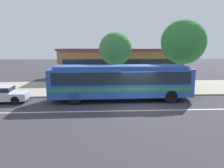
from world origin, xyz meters
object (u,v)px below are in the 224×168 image
Objects in this scene: transit_bus at (121,80)px; bus_stop_sign at (177,76)px; pedestrian_waiting_near_sign at (177,82)px; pedestrian_walking_along_curb at (82,80)px; street_tree_near_stop at (116,49)px; street_tree_mid_block at (183,42)px.

transit_bus is 4.45× the size of bus_stop_sign.
pedestrian_waiting_near_sign is 8.87m from pedestrian_walking_along_curb.
bus_stop_sign reaches higher than pedestrian_waiting_near_sign.
pedestrian_walking_along_curb is at bearing -178.59° from street_tree_near_stop.
street_tree_near_stop reaches higher than pedestrian_waiting_near_sign.
pedestrian_waiting_near_sign is (5.49, 2.55, -0.62)m from transit_bus.
transit_bus is at bearing -162.01° from bus_stop_sign.
street_tree_near_stop is (-0.16, 3.59, 2.43)m from transit_bus.
street_tree_near_stop is (-5.64, 1.05, 3.04)m from pedestrian_waiting_near_sign.
pedestrian_walking_along_curb is (-3.33, 3.51, -0.52)m from transit_bus.
transit_bus is 4.87m from pedestrian_walking_along_curb.
street_tree_near_stop reaches higher than bus_stop_sign.
bus_stop_sign is (8.47, -1.85, 0.60)m from pedestrian_walking_along_curb.
street_tree_near_stop is 6.80m from street_tree_mid_block.
pedestrian_waiting_near_sign is 0.23× the size of street_tree_mid_block.
pedestrian_walking_along_curb is 8.69m from bus_stop_sign.
street_tree_mid_block is at bearing 60.85° from bus_stop_sign.
pedestrian_waiting_near_sign is 0.92× the size of pedestrian_walking_along_curb.
pedestrian_waiting_near_sign is at bearing -10.51° from street_tree_near_stop.
pedestrian_walking_along_curb is 0.25× the size of street_tree_mid_block.
bus_stop_sign is at bearing -19.99° from street_tree_near_stop.
street_tree_mid_block is at bearing 4.30° from pedestrian_walking_along_curb.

